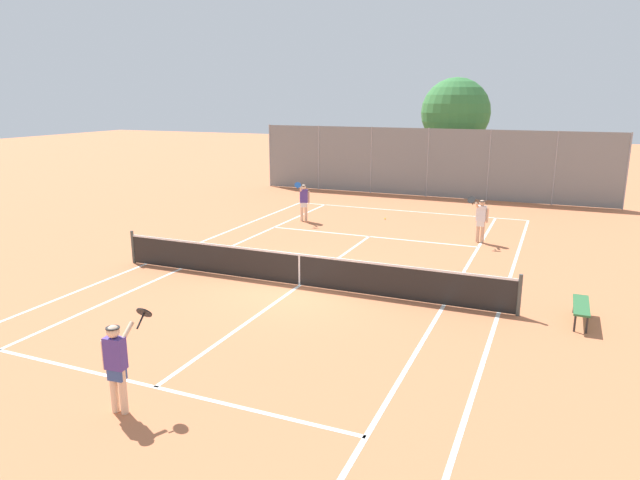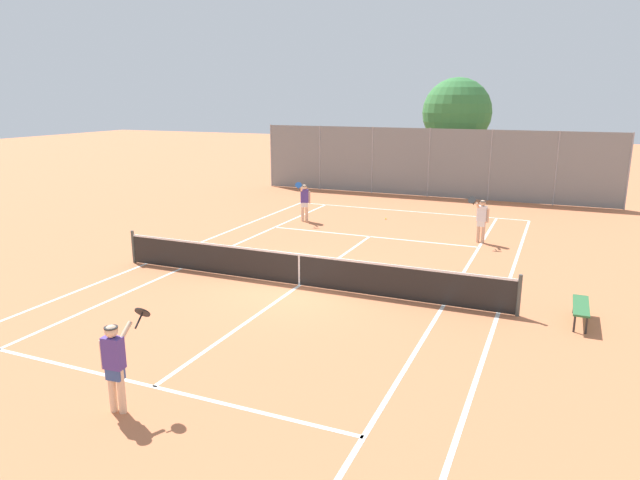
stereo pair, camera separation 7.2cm
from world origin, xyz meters
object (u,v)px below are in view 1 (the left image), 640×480
Objects in this scene: player_far_left at (304,200)px; tree_behind_left at (455,115)px; loose_tennis_ball_0 at (464,302)px; loose_tennis_ball_1 at (385,219)px; player_far_right at (481,218)px; tennis_net at (299,269)px; courtside_bench at (581,306)px; player_near_side at (117,362)px.

tree_behind_left reaches higher than player_far_left.
loose_tennis_ball_0 is 0.01× the size of tree_behind_left.
loose_tennis_ball_0 is 19.38m from tree_behind_left.
player_far_right is at bearing -30.50° from loose_tennis_ball_1.
player_far_right is 12.69m from tree_behind_left.
loose_tennis_ball_1 is at bearing 117.85° from loose_tennis_ball_0.
tree_behind_left reaches higher than tennis_net.
player_far_right is at bearing 94.42° from loose_tennis_ball_0.
loose_tennis_ball_0 is 2.81m from courtside_bench.
tennis_net reaches higher than loose_tennis_ball_0.
player_far_left reaches higher than courtside_bench.
player_far_right is at bearing 74.31° from player_near_side.
loose_tennis_ball_0 is at bearing -85.58° from player_far_right.
player_far_left is at bearing 136.75° from loose_tennis_ball_0.
player_near_side reaches higher than tennis_net.
player_far_left is 13.41m from courtside_bench.
player_far_left is at bearing 144.05° from courtside_bench.
player_far_left is 3.70m from loose_tennis_ball_1.
loose_tennis_ball_1 is at bearing 128.73° from courtside_bench.
tennis_net is at bearing -175.27° from loose_tennis_ball_0.
player_far_right is 5.19m from loose_tennis_ball_1.
player_near_side is 10.46m from courtside_bench.
loose_tennis_ball_1 is 10.21m from tree_behind_left.
tree_behind_left reaches higher than loose_tennis_ball_1.
player_far_right is (7.56, -0.87, 0.00)m from player_far_left.
player_far_left and player_far_right have the same top height.
player_near_side is 26.46m from tree_behind_left.
player_near_side reaches higher than loose_tennis_ball_1.
tennis_net is at bearing 90.07° from player_near_side.
player_near_side is 1.00× the size of player_far_right.
tree_behind_left is (0.84, 26.24, 3.34)m from player_near_side.
player_far_right reaches higher than loose_tennis_ball_0.
tennis_net is 6.76× the size of player_near_side.
tennis_net is 19.31m from tree_behind_left.
player_near_side is 26.88× the size of loose_tennis_ball_0.
tennis_net is 9.72m from loose_tennis_ball_1.
loose_tennis_ball_0 is (4.58, 0.38, -0.48)m from tennis_net.
player_far_left is 11.12m from loose_tennis_ball_0.
loose_tennis_ball_0 is (4.57, 7.70, -0.89)m from player_near_side.
tennis_net is 181.82× the size of loose_tennis_ball_1.
tennis_net is 8.20m from player_far_right.
courtside_bench is at bearing -5.55° from loose_tennis_ball_0.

